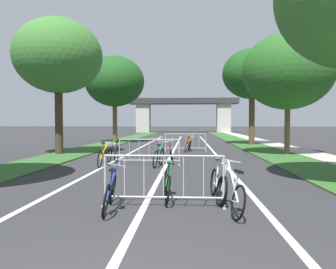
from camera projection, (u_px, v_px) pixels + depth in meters
name	position (u px, v px, depth m)	size (l,w,h in m)	color
grass_verge_left	(119.00, 141.00, 30.21)	(2.29, 66.88, 0.05)	#2D5B26
grass_verge_right	(239.00, 142.00, 29.55)	(2.29, 66.88, 0.05)	#2D5B26
sidewalk_path_right	(262.00, 141.00, 29.43)	(1.63, 66.88, 0.08)	#ADA89E
lane_stripe_center	(175.00, 148.00, 21.89)	(0.14, 38.69, 0.01)	silver
lane_stripe_right_lane	(211.00, 149.00, 21.74)	(0.14, 38.69, 0.01)	silver
lane_stripe_left_lane	(139.00, 148.00, 22.03)	(0.14, 38.69, 0.01)	silver
overpass_bridge	(183.00, 109.00, 57.58)	(18.86, 3.29, 5.92)	#2D2D30
tree_left_pine_near	(58.00, 56.00, 17.53)	(4.63, 4.63, 7.22)	#3D2D1E
tree_left_cypress_far	(115.00, 82.00, 28.69)	(5.12, 5.12, 7.46)	brown
tree_right_oak_near	(288.00, 71.00, 17.31)	(4.72, 4.72, 6.41)	brown
tree_right_pine_far	(252.00, 74.00, 25.09)	(4.49, 4.49, 7.32)	#4C3823
crowd_barrier_nearest	(164.00, 181.00, 6.76)	(2.49, 0.45, 1.05)	#ADADB2
crowd_barrier_second	(149.00, 152.00, 13.41)	(2.49, 0.46, 1.05)	#ADADB2
crowd_barrier_third	(186.00, 142.00, 19.91)	(2.51, 0.53, 1.05)	#ADADB2
bicycle_green_0	(167.00, 184.00, 7.30)	(0.55, 1.71, 0.95)	black
bicycle_purple_1	(113.00, 154.00, 13.98)	(0.45, 1.70, 0.93)	black
bicycle_yellow_2	(103.00, 157.00, 12.96)	(0.43, 1.65, 0.96)	black
bicycle_white_3	(218.00, 184.00, 7.25)	(0.49, 1.65, 0.95)	black
bicycle_black_4	(190.00, 145.00, 20.48)	(0.50, 1.59, 0.97)	black
bicycle_red_5	(171.00, 155.00, 13.95)	(0.52, 1.61, 0.95)	black
bicycle_blue_6	(110.00, 192.00, 6.44)	(0.44, 1.67, 0.87)	black
bicycle_teal_7	(159.00, 157.00, 12.91)	(0.57, 1.67, 1.00)	black
bicycle_orange_8	(188.00, 145.00, 19.49)	(0.64, 1.74, 0.93)	black
bicycle_silver_9	(230.00, 194.00, 6.26)	(0.54, 1.67, 1.01)	black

